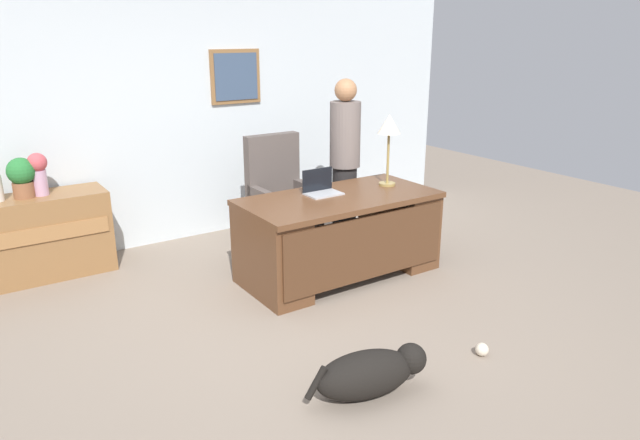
{
  "coord_description": "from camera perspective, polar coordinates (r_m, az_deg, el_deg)",
  "views": [
    {
      "loc": [
        -2.28,
        -3.38,
        2.19
      ],
      "look_at": [
        0.19,
        0.3,
        0.75
      ],
      "focal_mm": 32.69,
      "sensor_mm": 36.0,
      "label": 1
    }
  ],
  "objects": [
    {
      "name": "potted_plant",
      "position": [
        5.8,
        -27.18,
        3.87
      ],
      "size": [
        0.24,
        0.24,
        0.36
      ],
      "color": "brown",
      "rests_on": "credenza"
    },
    {
      "name": "dog_lying",
      "position": [
        3.78,
        4.94,
        -14.67
      ],
      "size": [
        0.82,
        0.43,
        0.3
      ],
      "color": "black",
      "rests_on": "ground_plane"
    },
    {
      "name": "credenza",
      "position": [
        5.94,
        -26.66,
        -1.65
      ],
      "size": [
        1.42,
        0.5,
        0.78
      ],
      "color": "olive",
      "rests_on": "ground_plane"
    },
    {
      "name": "person_standing",
      "position": [
        6.16,
        2.44,
        5.9
      ],
      "size": [
        0.32,
        0.32,
        1.74
      ],
      "color": "#262323",
      "rests_on": "ground_plane"
    },
    {
      "name": "armchair",
      "position": [
        6.1,
        -3.9,
        2.01
      ],
      "size": [
        0.6,
        0.59,
        1.18
      ],
      "color": "#564C47",
      "rests_on": "ground_plane"
    },
    {
      "name": "dog_toy_ball",
      "position": [
        4.37,
        15.57,
        -12.11
      ],
      "size": [
        0.09,
        0.09,
        0.09
      ],
      "primitive_type": "sphere",
      "color": "beige",
      "rests_on": "ground_plane"
    },
    {
      "name": "desk_lamp",
      "position": [
        5.58,
        6.78,
        8.85
      ],
      "size": [
        0.22,
        0.22,
        0.68
      ],
      "color": "#9E8447",
      "rests_on": "desk"
    },
    {
      "name": "ground_plane",
      "position": [
        4.63,
        0.09,
        -10.24
      ],
      "size": [
        12.0,
        12.0,
        0.0
      ],
      "primitive_type": "plane",
      "color": "gray"
    },
    {
      "name": "laptop",
      "position": [
        5.34,
        0.09,
        3.18
      ],
      "size": [
        0.32,
        0.22,
        0.22
      ],
      "color": "#B2B5BA",
      "rests_on": "desk"
    },
    {
      "name": "vase_with_flowers",
      "position": [
        5.81,
        -25.86,
        4.31
      ],
      "size": [
        0.17,
        0.17,
        0.39
      ],
      "color": "#C396B3",
      "rests_on": "credenza"
    },
    {
      "name": "desk",
      "position": [
        5.36,
        2.06,
        -1.32
      ],
      "size": [
        1.8,
        0.89,
        0.77
      ],
      "color": "brown",
      "rests_on": "ground_plane"
    },
    {
      "name": "back_wall",
      "position": [
        6.46,
        -13.07,
        10.08
      ],
      "size": [
        7.0,
        0.16,
        2.7
      ],
      "color": "silver",
      "rests_on": "ground_plane"
    }
  ]
}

